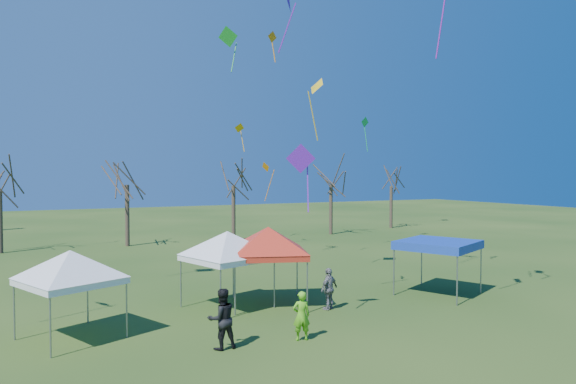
{
  "coord_description": "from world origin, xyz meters",
  "views": [
    {
      "loc": [
        -8.75,
        -15.59,
        5.44
      ],
      "look_at": [
        0.53,
        3.0,
        4.71
      ],
      "focal_mm": 32.0,
      "sensor_mm": 36.0,
      "label": 1
    }
  ],
  "objects_px": {
    "tree_5": "(391,171)",
    "tent_white_west": "(70,256)",
    "tree_2": "(127,163)",
    "tent_blue": "(438,245)",
    "person_grey": "(329,289)",
    "tent_white_mid": "(227,236)",
    "person_dark": "(222,319)",
    "person_green": "(301,316)",
    "tree_4": "(331,167)",
    "tent_red": "(268,232)",
    "tree_3": "(233,166)"
  },
  "relations": [
    {
      "from": "tree_5",
      "to": "tent_white_west",
      "type": "bearing_deg",
      "value": -143.22
    },
    {
      "from": "tree_2",
      "to": "tent_white_west",
      "type": "relative_size",
      "value": 2.29
    },
    {
      "from": "tent_blue",
      "to": "person_grey",
      "type": "bearing_deg",
      "value": -179.32
    },
    {
      "from": "tent_white_west",
      "to": "tent_white_mid",
      "type": "distance_m",
      "value": 6.16
    },
    {
      "from": "tree_2",
      "to": "person_dark",
      "type": "distance_m",
      "value": 25.53
    },
    {
      "from": "tent_white_mid",
      "to": "person_green",
      "type": "distance_m",
      "value": 5.46
    },
    {
      "from": "tree_4",
      "to": "tree_5",
      "type": "relative_size",
      "value": 1.06
    },
    {
      "from": "tree_2",
      "to": "person_dark",
      "type": "bearing_deg",
      "value": -92.71
    },
    {
      "from": "tent_red",
      "to": "tent_blue",
      "type": "xyz_separation_m",
      "value": [
        7.65,
        -1.69,
        -0.8
      ]
    },
    {
      "from": "tree_5",
      "to": "person_grey",
      "type": "distance_m",
      "value": 32.94
    },
    {
      "from": "tree_2",
      "to": "tree_5",
      "type": "distance_m",
      "value": 26.15
    },
    {
      "from": "tent_white_west",
      "to": "person_green",
      "type": "relative_size",
      "value": 2.21
    },
    {
      "from": "tree_3",
      "to": "person_green",
      "type": "height_order",
      "value": "tree_3"
    },
    {
      "from": "tent_red",
      "to": "person_grey",
      "type": "relative_size",
      "value": 2.39
    },
    {
      "from": "person_dark",
      "to": "tent_blue",
      "type": "bearing_deg",
      "value": -169.03
    },
    {
      "from": "person_grey",
      "to": "person_green",
      "type": "xyz_separation_m",
      "value": [
        -2.78,
        -2.86,
        -0.03
      ]
    },
    {
      "from": "person_dark",
      "to": "person_green",
      "type": "height_order",
      "value": "person_dark"
    },
    {
      "from": "tent_white_mid",
      "to": "person_green",
      "type": "bearing_deg",
      "value": -81.35
    },
    {
      "from": "tree_3",
      "to": "person_dark",
      "type": "bearing_deg",
      "value": -111.27
    },
    {
      "from": "tree_5",
      "to": "person_dark",
      "type": "xyz_separation_m",
      "value": [
        -27.27,
        -26.63,
        -4.78
      ]
    },
    {
      "from": "person_dark",
      "to": "person_green",
      "type": "distance_m",
      "value": 2.64
    },
    {
      "from": "tree_5",
      "to": "person_green",
      "type": "bearing_deg",
      "value": -132.41
    },
    {
      "from": "person_dark",
      "to": "person_grey",
      "type": "height_order",
      "value": "person_dark"
    },
    {
      "from": "tree_5",
      "to": "tree_2",
      "type": "bearing_deg",
      "value": -176.3
    },
    {
      "from": "tent_white_west",
      "to": "person_dark",
      "type": "relative_size",
      "value": 1.89
    },
    {
      "from": "tree_5",
      "to": "tent_white_mid",
      "type": "xyz_separation_m",
      "value": [
        -25.42,
        -22.01,
        -2.82
      ]
    },
    {
      "from": "tree_3",
      "to": "person_grey",
      "type": "distance_m",
      "value": 23.1
    },
    {
      "from": "tree_3",
      "to": "person_grey",
      "type": "relative_size",
      "value": 4.7
    },
    {
      "from": "tent_blue",
      "to": "person_grey",
      "type": "height_order",
      "value": "tent_blue"
    },
    {
      "from": "tree_4",
      "to": "tent_blue",
      "type": "xyz_separation_m",
      "value": [
        -7.74,
        -22.0,
        -3.82
      ]
    },
    {
      "from": "tree_5",
      "to": "tent_white_mid",
      "type": "distance_m",
      "value": 33.74
    },
    {
      "from": "tree_5",
      "to": "tent_red",
      "type": "relative_size",
      "value": 1.85
    },
    {
      "from": "tent_blue",
      "to": "tree_2",
      "type": "bearing_deg",
      "value": 114.05
    },
    {
      "from": "tent_white_mid",
      "to": "person_dark",
      "type": "relative_size",
      "value": 2.06
    },
    {
      "from": "tree_4",
      "to": "tent_white_mid",
      "type": "relative_size",
      "value": 2.02
    },
    {
      "from": "tree_2",
      "to": "person_green",
      "type": "bearing_deg",
      "value": -86.77
    },
    {
      "from": "tent_white_mid",
      "to": "person_dark",
      "type": "distance_m",
      "value": 5.35
    },
    {
      "from": "tent_white_west",
      "to": "person_grey",
      "type": "distance_m",
      "value": 9.73
    },
    {
      "from": "tent_white_west",
      "to": "tent_white_mid",
      "type": "relative_size",
      "value": 0.92
    },
    {
      "from": "tent_white_mid",
      "to": "tree_4",
      "type": "bearing_deg",
      "value": 49.48
    },
    {
      "from": "tree_2",
      "to": "tent_white_mid",
      "type": "distance_m",
      "value": 20.62
    },
    {
      "from": "tent_white_mid",
      "to": "person_dark",
      "type": "height_order",
      "value": "tent_white_mid"
    },
    {
      "from": "tree_5",
      "to": "tent_white_mid",
      "type": "height_order",
      "value": "tree_5"
    },
    {
      "from": "tent_red",
      "to": "person_grey",
      "type": "bearing_deg",
      "value": -43.21
    },
    {
      "from": "tree_3",
      "to": "person_green",
      "type": "xyz_separation_m",
      "value": [
        -6.97,
        -24.97,
        -5.27
      ]
    },
    {
      "from": "tent_white_mid",
      "to": "person_green",
      "type": "height_order",
      "value": "tent_white_mid"
    },
    {
      "from": "tree_2",
      "to": "tent_red",
      "type": "xyz_separation_m",
      "value": [
        2.33,
        -20.68,
        -3.25
      ]
    },
    {
      "from": "tree_4",
      "to": "tent_white_west",
      "type": "height_order",
      "value": "tree_4"
    },
    {
      "from": "tree_3",
      "to": "tent_white_west",
      "type": "distance_m",
      "value": 25.67
    },
    {
      "from": "tree_2",
      "to": "person_green",
      "type": "distance_m",
      "value": 25.93
    }
  ]
}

